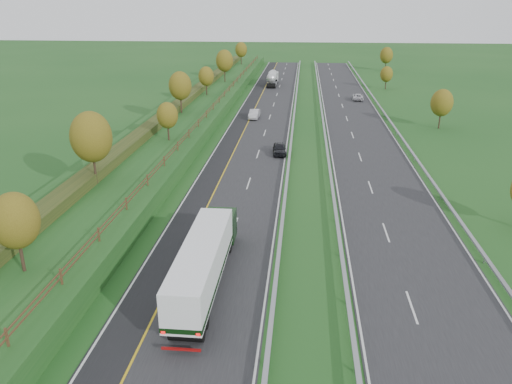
# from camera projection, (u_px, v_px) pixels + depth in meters

# --- Properties ---
(ground) EXTENTS (400.00, 400.00, 0.00)m
(ground) POSITION_uv_depth(u_px,v_px,m) (307.00, 141.00, 76.11)
(ground) COLOR #1C4C1B
(ground) RESTS_ON ground
(near_carriageway) EXTENTS (10.50, 200.00, 0.04)m
(near_carriageway) POSITION_uv_depth(u_px,v_px,m) (258.00, 131.00, 81.46)
(near_carriageway) COLOR #242427
(near_carriageway) RESTS_ON ground
(far_carriageway) EXTENTS (10.50, 200.00, 0.04)m
(far_carriageway) POSITION_uv_depth(u_px,v_px,m) (360.00, 134.00, 80.00)
(far_carriageway) COLOR #242427
(far_carriageway) RESTS_ON ground
(hard_shoulder) EXTENTS (3.00, 200.00, 0.04)m
(hard_shoulder) POSITION_uv_depth(u_px,v_px,m) (235.00, 131.00, 81.79)
(hard_shoulder) COLOR black
(hard_shoulder) RESTS_ON ground
(lane_markings) EXTENTS (26.75, 200.00, 0.01)m
(lane_markings) POSITION_uv_depth(u_px,v_px,m) (297.00, 132.00, 80.77)
(lane_markings) COLOR silver
(lane_markings) RESTS_ON near_carriageway
(embankment_left) EXTENTS (12.00, 200.00, 2.00)m
(embankment_left) POSITION_uv_depth(u_px,v_px,m) (179.00, 124.00, 82.26)
(embankment_left) COLOR #1C4C1B
(embankment_left) RESTS_ON ground
(hedge_left) EXTENTS (2.20, 180.00, 1.10)m
(hedge_left) POSITION_uv_depth(u_px,v_px,m) (167.00, 114.00, 81.88)
(hedge_left) COLOR #263516
(hedge_left) RESTS_ON embankment_left
(fence_left) EXTENTS (0.12, 189.06, 1.20)m
(fence_left) POSITION_uv_depth(u_px,v_px,m) (205.00, 115.00, 80.86)
(fence_left) COLOR #422B19
(fence_left) RESTS_ON embankment_left
(median_barrier_near) EXTENTS (0.32, 200.00, 0.71)m
(median_barrier_near) POSITION_uv_depth(u_px,v_px,m) (293.00, 129.00, 80.74)
(median_barrier_near) COLOR gray
(median_barrier_near) RESTS_ON ground
(median_barrier_far) EXTENTS (0.32, 200.00, 0.71)m
(median_barrier_far) POSITION_uv_depth(u_px,v_px,m) (324.00, 129.00, 80.29)
(median_barrier_far) COLOR gray
(median_barrier_far) RESTS_ON ground
(outer_barrier_far) EXTENTS (0.32, 200.00, 0.71)m
(outer_barrier_far) POSITION_uv_depth(u_px,v_px,m) (397.00, 131.00, 79.28)
(outer_barrier_far) COLOR gray
(outer_barrier_far) RESTS_ON ground
(trees_left) EXTENTS (6.64, 164.30, 7.66)m
(trees_left) POSITION_uv_depth(u_px,v_px,m) (174.00, 95.00, 77.18)
(trees_left) COLOR #2D2116
(trees_left) RESTS_ON embankment_left
(trees_far) EXTENTS (8.45, 118.60, 7.12)m
(trees_far) POSITION_uv_depth(u_px,v_px,m) (412.00, 81.00, 104.49)
(trees_far) COLOR #2D2116
(trees_far) RESTS_ON ground
(box_lorry) EXTENTS (2.58, 16.28, 4.06)m
(box_lorry) POSITION_uv_depth(u_px,v_px,m) (205.00, 260.00, 36.15)
(box_lorry) COLOR black
(box_lorry) RESTS_ON near_carriageway
(road_tanker) EXTENTS (2.40, 11.22, 3.46)m
(road_tanker) POSITION_uv_depth(u_px,v_px,m) (272.00, 78.00, 126.18)
(road_tanker) COLOR silver
(road_tanker) RESTS_ON near_carriageway
(car_dark_near) EXTENTS (2.15, 4.61, 1.52)m
(car_dark_near) POSITION_uv_depth(u_px,v_px,m) (279.00, 149.00, 69.02)
(car_dark_near) COLOR black
(car_dark_near) RESTS_ON near_carriageway
(car_silver_mid) EXTENTS (1.82, 4.76, 1.55)m
(car_silver_mid) POSITION_uv_depth(u_px,v_px,m) (254.00, 114.00, 90.35)
(car_silver_mid) COLOR #B6B6BB
(car_silver_mid) RESTS_ON near_carriageway
(car_small_far) EXTENTS (2.48, 4.88, 1.36)m
(car_small_far) POSITION_uv_depth(u_px,v_px,m) (274.00, 77.00, 136.26)
(car_small_far) COLOR #142041
(car_small_far) RESTS_ON near_carriageway
(car_oncoming) EXTENTS (2.64, 5.07, 1.36)m
(car_oncoming) POSITION_uv_depth(u_px,v_px,m) (358.00, 97.00, 107.28)
(car_oncoming) COLOR silver
(car_oncoming) RESTS_ON far_carriageway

